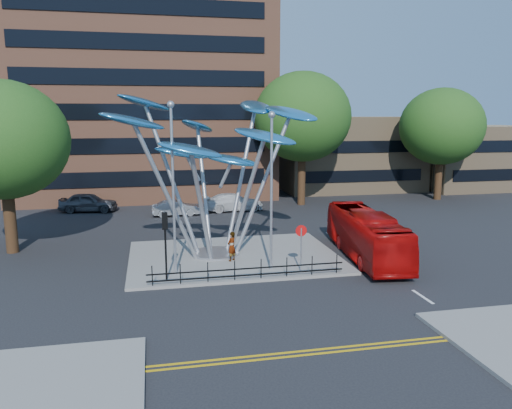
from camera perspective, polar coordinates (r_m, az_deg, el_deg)
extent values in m
plane|color=black|center=(24.00, 2.25, -9.97)|extent=(120.00, 120.00, 0.00)
cube|color=slate|center=(29.36, -2.53, -5.99)|extent=(12.00, 9.00, 0.15)
cube|color=gold|center=(18.71, 6.93, -16.15)|extent=(40.00, 0.12, 0.01)
cube|color=gold|center=(18.45, 7.24, -16.54)|extent=(40.00, 0.12, 0.01)
cube|color=#985D42|center=(54.23, -12.88, 17.15)|extent=(25.00, 15.00, 30.00)
cube|color=#9C7F5B|center=(56.28, 10.69, 5.75)|extent=(15.00, 8.00, 8.00)
cube|color=#9C7F5B|center=(61.39, 23.62, 4.96)|extent=(12.00, 8.00, 7.00)
cylinder|color=black|center=(46.18, 5.24, 3.49)|extent=(0.70, 0.70, 5.72)
ellipsoid|color=#164313|center=(45.86, 5.35, 9.96)|extent=(8.80, 8.80, 8.10)
cylinder|color=black|center=(33.44, -26.34, -0.92)|extent=(0.70, 0.70, 4.84)
ellipsoid|color=#164313|center=(32.95, -26.95, 6.61)|extent=(7.60, 7.60, 6.99)
cylinder|color=black|center=(52.08, 20.15, 3.31)|extent=(0.70, 0.70, 5.06)
ellipsoid|color=#164313|center=(51.77, 20.47, 8.37)|extent=(8.00, 8.00, 7.36)
cylinder|color=#9EA0A5|center=(29.66, -4.61, -5.58)|extent=(2.80, 2.80, 0.12)
cylinder|color=#9EA0A5|center=(28.14, -6.99, 1.52)|extent=(0.24, 0.24, 7.80)
ellipsoid|color=#2F8DCC|center=(26.73, -13.92, 9.23)|extent=(3.92, 2.95, 1.39)
cylinder|color=#9EA0A5|center=(27.94, -5.25, 0.03)|extent=(0.24, 0.24, 6.40)
ellipsoid|color=#2F8DCC|center=(25.25, -7.50, 6.22)|extent=(3.47, 1.78, 1.31)
cylinder|color=#9EA0A5|center=(28.21, -3.29, 0.78)|extent=(0.24, 0.24, 7.00)
ellipsoid|color=#2F8DCC|center=(26.61, 1.03, 7.80)|extent=(3.81, 3.11, 1.36)
cylinder|color=#9EA0A5|center=(28.99, -2.37, 2.25)|extent=(0.24, 0.24, 8.20)
ellipsoid|color=#2F8DCC|center=(29.85, 4.00, 10.36)|extent=(3.52, 4.06, 1.44)
cylinder|color=#9EA0A5|center=(29.79, -3.42, 2.84)|extent=(0.24, 0.24, 8.60)
ellipsoid|color=#2F8DCC|center=(31.89, -0.06, 11.10)|extent=(2.21, 3.79, 1.39)
cylinder|color=#9EA0A5|center=(29.84, -5.34, 1.66)|extent=(0.24, 0.24, 7.40)
ellipsoid|color=#2F8DCC|center=(32.06, -6.71, 8.88)|extent=(3.02, 3.71, 1.34)
cylinder|color=#9EA0A5|center=(29.07, -6.79, 2.80)|extent=(0.24, 0.24, 8.80)
ellipsoid|color=#2F8DCC|center=(30.12, -12.64, 11.28)|extent=(3.88, 3.60, 1.42)
ellipsoid|color=#2F8DCC|center=(28.65, -8.42, 5.87)|extent=(3.40, 1.96, 1.13)
ellipsoid|color=#2F8DCC|center=(28.38, -2.86, 5.12)|extent=(3.39, 2.16, 1.11)
cylinder|color=#9EA0A5|center=(25.63, -9.43, 1.39)|extent=(0.14, 0.14, 8.50)
sphere|color=#9EA0A5|center=(25.34, -9.72, 11.20)|extent=(0.36, 0.36, 0.36)
cylinder|color=#9EA0A5|center=(25.88, 1.77, 1.05)|extent=(0.14, 0.14, 8.00)
sphere|color=#9EA0A5|center=(25.54, 1.82, 10.21)|extent=(0.36, 0.36, 0.36)
cylinder|color=black|center=(25.19, -10.29, -4.96)|extent=(0.10, 0.10, 3.20)
cube|color=black|center=(24.86, -10.39, -1.85)|extent=(0.28, 0.18, 0.85)
sphere|color=#FF0C0C|center=(24.80, -10.41, -1.22)|extent=(0.18, 0.18, 0.18)
cylinder|color=#9EA0A5|center=(26.41, 5.17, -5.14)|extent=(0.08, 0.08, 2.30)
cylinder|color=red|center=(26.19, 5.18, -3.01)|extent=(0.60, 0.04, 0.60)
cube|color=white|center=(26.21, 5.17, -3.00)|extent=(0.42, 0.03, 0.10)
cylinder|color=black|center=(24.73, -11.78, -7.97)|extent=(0.05, 0.05, 1.00)
cylinder|color=black|center=(24.76, -8.64, -7.84)|extent=(0.05, 0.05, 1.00)
cylinder|color=black|center=(24.86, -5.53, -7.70)|extent=(0.05, 0.05, 1.00)
cylinder|color=black|center=(25.03, -2.45, -7.53)|extent=(0.05, 0.05, 1.00)
cylinder|color=black|center=(25.28, 0.58, -7.34)|extent=(0.05, 0.05, 1.00)
cylinder|color=black|center=(25.59, 3.54, -7.14)|extent=(0.05, 0.05, 1.00)
cylinder|color=black|center=(25.96, 6.42, -6.92)|extent=(0.05, 0.05, 1.00)
cylinder|color=black|center=(26.40, 9.21, -6.70)|extent=(0.05, 0.05, 1.00)
cube|color=black|center=(25.13, -0.92, -7.33)|extent=(10.00, 0.06, 0.06)
cube|color=black|center=(25.24, -0.92, -8.08)|extent=(10.00, 0.06, 0.06)
imported|color=#A20807|center=(29.87, 12.48, -3.40)|extent=(3.35, 9.95, 2.72)
imported|color=gray|center=(28.13, -2.80, -4.80)|extent=(0.72, 0.71, 1.68)
imported|color=#42444A|center=(45.23, -18.61, 0.24)|extent=(5.08, 2.69, 1.65)
imported|color=#A9ADB1|center=(41.75, -9.14, -0.40)|extent=(3.96, 1.56, 1.28)
imported|color=silver|center=(43.37, -2.59, 0.26)|extent=(5.30, 2.48, 1.50)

